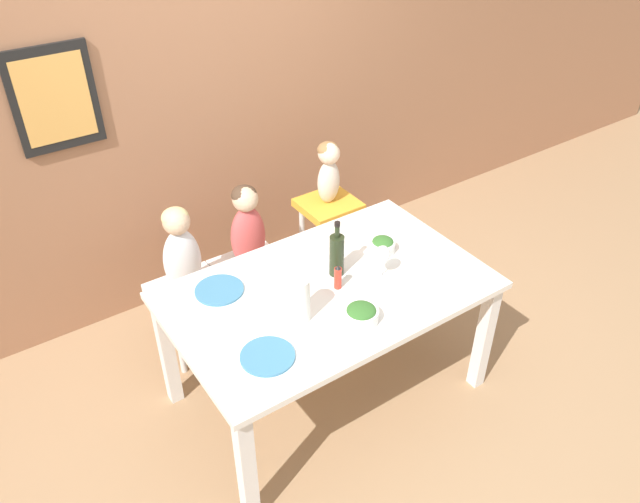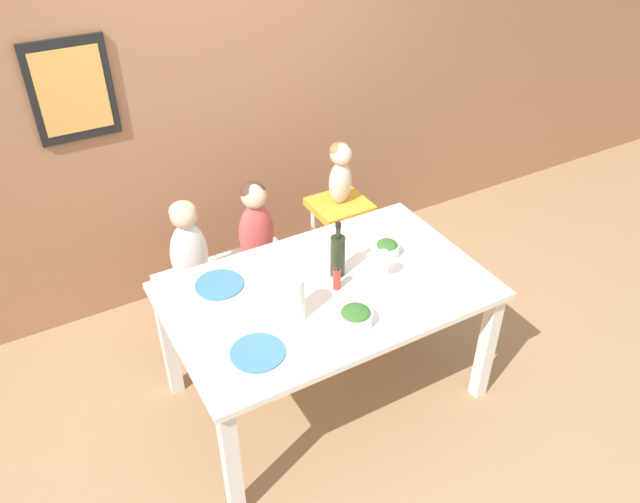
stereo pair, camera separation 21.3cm
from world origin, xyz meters
name	(u,v)px [view 1 (the left image)]	position (x,y,z in m)	size (l,w,h in m)	color
ground_plane	(327,389)	(0.00, 0.00, 0.00)	(14.00, 14.00, 0.00)	#9E7A56
wall_back	(199,91)	(0.00, 1.34, 1.35)	(10.00, 0.09, 2.70)	#9E6B4C
dining_table	(328,302)	(0.00, 0.00, 0.66)	(1.60, 0.99, 0.75)	white
chair_far_left	(189,299)	(-0.47, 0.74, 0.39)	(0.41, 0.38, 0.46)	silver
chair_far_center	(251,274)	(-0.06, 0.74, 0.39)	(0.41, 0.38, 0.46)	silver
chair_right_highchair	(328,223)	(0.52, 0.74, 0.55)	(0.35, 0.32, 0.71)	silver
person_child_left	(180,249)	(-0.47, 0.74, 0.75)	(0.22, 0.15, 0.54)	silver
person_child_center	(247,225)	(-0.06, 0.74, 0.75)	(0.22, 0.15, 0.54)	#C64C4C
person_baby_right	(329,168)	(0.52, 0.74, 0.95)	(0.15, 0.14, 0.40)	beige
wine_bottle	(337,254)	(0.10, 0.07, 0.87)	(0.08, 0.08, 0.32)	#232D19
paper_towel_roll	(299,299)	(-0.24, -0.11, 0.87)	(0.10, 0.10, 0.23)	white
wine_glass_near	(383,255)	(0.28, -0.07, 0.89)	(0.08, 0.08, 0.18)	white
salad_bowl_large	(361,314)	(-0.01, -0.29, 0.79)	(0.16, 0.16, 0.09)	white
salad_bowl_small	(383,245)	(0.42, 0.09, 0.79)	(0.13, 0.13, 0.09)	white
dinner_plate_front_left	(268,356)	(-0.50, -0.25, 0.76)	(0.25, 0.25, 0.01)	teal
dinner_plate_back_left	(219,290)	(-0.46, 0.29, 0.76)	(0.25, 0.25, 0.01)	teal
condiment_bottle_hot_sauce	(338,277)	(0.04, -0.02, 0.82)	(0.04, 0.04, 0.14)	red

